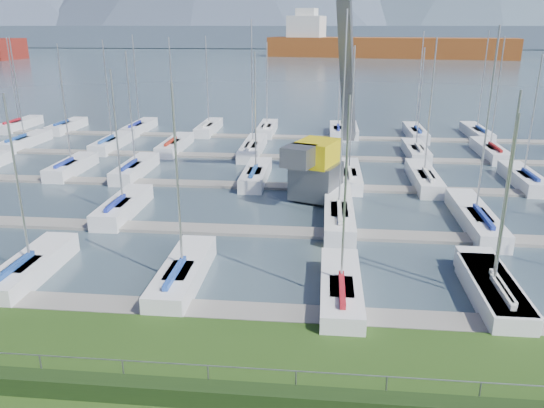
# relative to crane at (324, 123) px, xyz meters

# --- Properties ---
(water) EXTENTS (800.00, 540.00, 0.20)m
(water) POSITION_rel_crane_xyz_m (-2.64, 235.66, -5.73)
(water) COLOR #3E4F5B
(hedge) EXTENTS (80.00, 0.70, 0.70)m
(hedge) POSITION_rel_crane_xyz_m (-2.64, -24.74, -4.98)
(hedge) COLOR black
(hedge) RESTS_ON grass
(fence) EXTENTS (80.00, 0.04, 0.04)m
(fence) POSITION_rel_crane_xyz_m (-2.64, -24.34, -4.13)
(fence) COLOR gray
(fence) RESTS_ON grass
(foothill) EXTENTS (900.00, 80.00, 12.00)m
(foothill) POSITION_rel_crane_xyz_m (-2.64, 305.66, 0.67)
(foothill) COLOR #49586B
(foothill) RESTS_ON water
(docks) EXTENTS (90.00, 41.60, 0.25)m
(docks) POSITION_rel_crane_xyz_m (-2.64, 1.66, -5.55)
(docks) COLOR gray
(docks) RESTS_ON water
(crane) EXTENTS (5.87, 13.49, 22.35)m
(crane) POSITION_rel_crane_xyz_m (0.00, 0.00, 0.00)
(crane) COLOR #56595E
(crane) RESTS_ON water
(cargo_ship_mid) EXTENTS (100.18, 36.88, 21.50)m
(cargo_ship_mid) POSITION_rel_crane_xyz_m (20.71, 190.49, -1.78)
(cargo_ship_mid) COLOR brown
(cargo_ship_mid) RESTS_ON water
(sailboat_fleet) EXTENTS (75.97, 49.40, 13.65)m
(sailboat_fleet) POSITION_rel_crane_xyz_m (-3.18, 4.97, 0.03)
(sailboat_fleet) COLOR silver
(sailboat_fleet) RESTS_ON water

